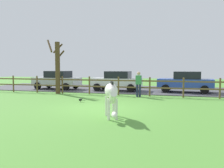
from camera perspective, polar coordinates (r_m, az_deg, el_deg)
ground_plane at (r=11.22m, az=-3.14°, el=-5.77°), size 60.00×60.00×0.00m
parking_asphalt at (r=20.16m, az=5.55°, el=-1.32°), size 28.00×7.40×0.05m
paddock_fence at (r=15.98m, az=1.59°, el=-0.18°), size 21.44×0.11×1.28m
bare_tree at (r=17.42m, az=-13.19°, el=4.26°), size 1.23×1.34×3.93m
zebra at (r=8.81m, az=-0.15°, el=-2.40°), size 1.01×1.83×1.41m
crow_on_grass at (r=13.07m, az=-7.71°, el=-3.83°), size 0.22×0.10×0.20m
parked_car_blue at (r=18.44m, az=17.56°, el=0.56°), size 4.11×2.10×1.56m
parked_car_silver at (r=20.66m, az=-13.24°, el=1.00°), size 4.06×2.01×1.56m
parked_car_white at (r=18.80m, az=1.17°, el=0.81°), size 4.01×1.89×1.56m
visitor_near_fence at (r=15.21m, az=6.51°, el=0.25°), size 0.37×0.23×1.64m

